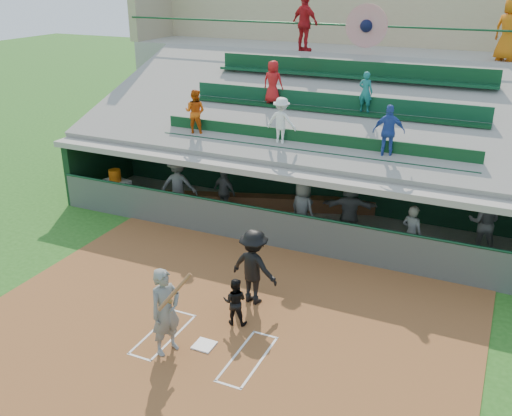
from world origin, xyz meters
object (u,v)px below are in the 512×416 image
at_px(home_plate, 204,345).
at_px(batter_at_plate, 166,311).
at_px(water_cooler, 115,175).
at_px(catcher, 235,301).
at_px(white_table, 117,191).

bearing_deg(home_plate, batter_at_plate, -143.50).
relative_size(batter_at_plate, water_cooler, 4.91).
bearing_deg(catcher, home_plate, 64.46).
bearing_deg(batter_at_plate, home_plate, 36.50).
height_order(home_plate, white_table, white_table).
xyz_separation_m(batter_at_plate, water_cooler, (-6.08, 6.26, 0.04)).
xyz_separation_m(batter_at_plate, white_table, (-6.10, 6.30, -0.55)).
relative_size(catcher, water_cooler, 2.82).
distance_m(home_plate, water_cooler, 8.91).
bearing_deg(water_cooler, catcher, -34.68).
distance_m(catcher, water_cooler, 8.40).
distance_m(batter_at_plate, white_table, 8.79).
xyz_separation_m(home_plate, batter_at_plate, (-0.61, -0.45, 0.94)).
bearing_deg(white_table, batter_at_plate, -31.26).
height_order(catcher, white_table, catcher).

